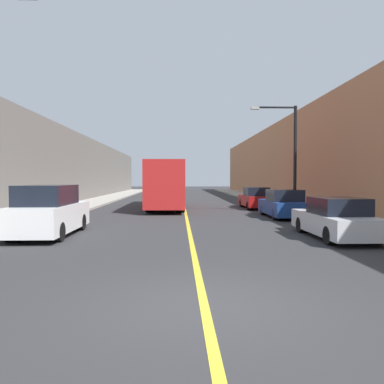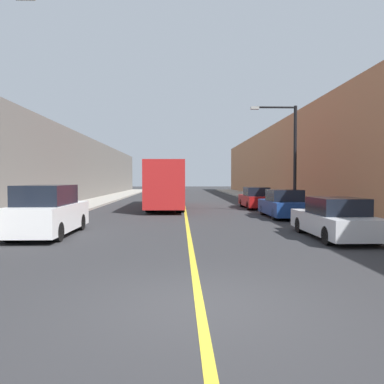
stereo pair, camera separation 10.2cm
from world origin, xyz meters
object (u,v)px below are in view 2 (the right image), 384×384
street_lamp_right (290,150)px  parked_suv_left (48,212)px  bus (167,184)px  car_right_mid (283,205)px  car_right_far (256,199)px  car_right_near (335,220)px

street_lamp_right → parked_suv_left: bearing=-143.9°
bus → car_right_mid: size_ratio=2.58×
car_right_far → street_lamp_right: (1.25, -4.30, 3.25)m
car_right_near → car_right_far: size_ratio=0.97×
car_right_far → street_lamp_right: 5.54m
bus → street_lamp_right: size_ratio=1.79×
car_right_mid → car_right_far: size_ratio=0.95×
bus → car_right_near: size_ratio=2.52×
bus → parked_suv_left: bus is taller
parked_suv_left → car_right_far: size_ratio=0.99×
bus → car_right_mid: (6.72, -7.04, -1.08)m
bus → car_right_near: bus is taller
car_right_near → street_lamp_right: bearing=83.0°
bus → car_right_mid: 9.79m
car_right_mid → street_lamp_right: street_lamp_right is taller
car_right_near → parked_suv_left: bearing=174.9°
parked_suv_left → car_right_far: bearing=50.7°
bus → car_right_far: (6.51, -0.45, -1.08)m
car_right_far → street_lamp_right: bearing=-73.8°
car_right_mid → car_right_far: 6.59m
parked_suv_left → car_right_near: (10.64, -0.94, -0.22)m
car_right_mid → street_lamp_right: (1.04, 2.28, 3.25)m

